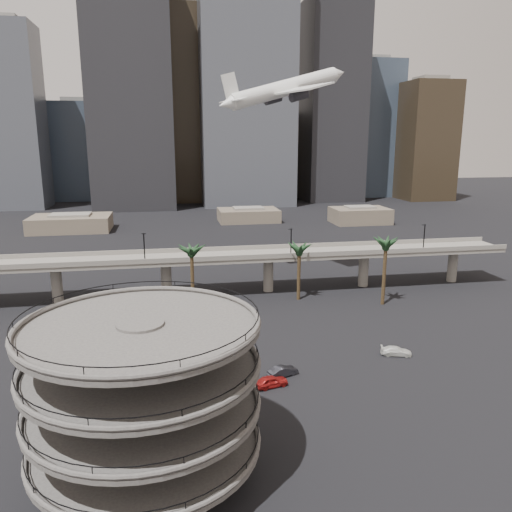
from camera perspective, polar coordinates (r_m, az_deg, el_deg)
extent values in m
plane|color=black|center=(59.00, 1.54, -20.33)|extent=(700.00, 700.00, 0.00)
cylinder|color=#494644|center=(50.61, -12.61, -16.21)|extent=(4.40, 4.40, 16.50)
cylinder|color=#494644|center=(52.79, -12.37, -20.22)|extent=(22.00, 22.00, 0.45)
torus|color=#494644|center=(52.53, -12.39, -19.78)|extent=(22.20, 22.20, 0.50)
torus|color=black|center=(52.11, -12.44, -19.05)|extent=(21.80, 21.80, 0.10)
cylinder|color=#494644|center=(50.72, -12.60, -16.44)|extent=(22.00, 22.00, 0.45)
torus|color=#494644|center=(50.49, -12.63, -15.97)|extent=(22.20, 22.20, 0.50)
torus|color=black|center=(50.11, -12.67, -15.17)|extent=(21.80, 21.80, 0.10)
cylinder|color=#494644|center=(48.89, -12.84, -12.35)|extent=(22.00, 22.00, 0.45)
torus|color=#494644|center=(48.69, -12.87, -11.85)|extent=(22.20, 22.20, 0.50)
torus|color=black|center=(48.36, -12.92, -10.99)|extent=(21.80, 21.80, 0.10)
cylinder|color=#494644|center=(47.32, -13.09, -7.97)|extent=(22.00, 22.00, 0.45)
torus|color=#494644|center=(47.15, -13.12, -7.43)|extent=(22.20, 22.20, 0.50)
torus|color=black|center=(46.88, -13.17, -6.52)|extent=(21.80, 21.80, 0.10)
cube|color=gray|center=(106.50, -4.39, -0.18)|extent=(130.00, 9.00, 0.90)
cube|color=gray|center=(101.94, -4.14, -0.26)|extent=(130.00, 0.30, 1.00)
cube|color=gray|center=(110.67, -4.63, 0.81)|extent=(130.00, 0.30, 1.00)
cylinder|color=gray|center=(109.50, -21.81, -3.00)|extent=(2.20, 2.20, 8.00)
cylinder|color=gray|center=(107.08, -10.22, -2.60)|extent=(2.20, 2.20, 8.00)
cylinder|color=gray|center=(109.13, 1.41, -2.09)|extent=(2.20, 2.20, 8.00)
cylinder|color=gray|center=(115.42, 12.18, -1.54)|extent=(2.20, 2.20, 8.00)
cylinder|color=gray|center=(125.30, 21.55, -1.01)|extent=(2.20, 2.20, 8.00)
cylinder|color=black|center=(101.47, -12.65, 0.89)|extent=(0.24, 0.24, 6.00)
cylinder|color=black|center=(104.41, 4.02, 1.52)|extent=(0.24, 0.24, 6.00)
cylinder|color=black|center=(115.35, 18.65, 1.98)|extent=(0.24, 0.24, 6.00)
cylinder|color=#46361E|center=(95.96, -7.27, -2.94)|extent=(0.70, 0.70, 12.15)
ellipsoid|color=#18351B|center=(94.38, -7.38, 0.84)|extent=(4.40, 4.40, 2.00)
cylinder|color=#46361E|center=(103.25, 4.91, -2.11)|extent=(0.70, 0.70, 10.80)
ellipsoid|color=#18351B|center=(101.88, 4.98, 1.04)|extent=(4.40, 4.40, 2.00)
cylinder|color=#46361E|center=(102.89, 14.44, -2.02)|extent=(0.70, 0.70, 12.60)
ellipsoid|color=#18351B|center=(101.38, 14.66, 1.64)|extent=(4.40, 4.40, 2.00)
cube|color=brown|center=(193.66, -20.39, 3.52)|extent=(28.00, 18.00, 5.50)
cube|color=gray|center=(193.20, -20.46, 4.44)|extent=(14.00, 9.00, 0.80)
cube|color=brown|center=(202.95, -0.88, 4.69)|extent=(24.00, 16.00, 5.00)
cube|color=gray|center=(202.55, -0.89, 5.50)|extent=(12.00, 8.00, 0.80)
cube|color=brown|center=(202.87, 11.79, 4.55)|extent=(22.00, 15.00, 6.00)
cube|color=gray|center=(202.40, 11.83, 5.50)|extent=(11.00, 7.50, 0.80)
cube|color=#464A53|center=(267.60, -26.05, 13.95)|extent=(26.00, 24.00, 84.09)
cube|color=gray|center=(272.58, -27.04, 23.02)|extent=(14.30, 13.20, 2.40)
cube|color=#344051|center=(296.63, -19.17, 11.20)|extent=(30.00, 30.00, 51.75)
cube|color=gray|center=(297.25, -19.58, 16.41)|extent=(16.50, 16.50, 2.40)
cube|color=black|center=(250.01, -14.24, 18.96)|extent=(38.00, 30.00, 118.59)
cube|color=#2F261A|center=(274.01, -7.21, 16.45)|extent=(28.00, 26.00, 97.03)
cube|color=gray|center=(281.31, -7.54, 26.60)|extent=(15.40, 14.30, 2.40)
cube|color=#464A53|center=(258.28, -1.15, 20.35)|extent=(45.00, 32.00, 129.37)
cube|color=#87765D|center=(295.56, 2.69, 11.27)|extent=(24.00, 24.00, 45.28)
cube|color=gray|center=(295.71, 2.74, 15.89)|extent=(13.20, 13.20, 2.40)
cube|color=black|center=(278.10, 8.78, 16.91)|extent=(30.00, 28.00, 102.42)
cube|color=#344051|center=(305.67, 12.40, 13.88)|extent=(34.00, 30.00, 75.47)
cube|color=gray|center=(308.78, 12.78, 21.12)|extent=(18.70, 16.50, 2.40)
cube|color=#2F261A|center=(293.69, 18.85, 12.27)|extent=(26.00, 26.00, 62.53)
cube|color=gray|center=(295.33, 19.34, 18.56)|extent=(14.30, 14.30, 2.40)
cube|color=#87765D|center=(309.64, -4.97, 10.93)|extent=(22.00, 22.00, 40.97)
cube|color=gray|center=(309.56, -5.05, 14.94)|extent=(12.10, 12.10, 2.40)
cylinder|color=white|center=(125.56, 3.37, 18.62)|extent=(29.07, 13.24, 11.22)
cone|color=white|center=(135.08, 9.41, 19.87)|extent=(5.52, 5.07, 4.61)
cone|color=white|center=(117.55, -3.44, 16.94)|extent=(5.28, 4.63, 4.20)
cube|color=white|center=(125.03, 3.02, 18.24)|extent=(16.69, 32.03, 2.11)
cube|color=white|center=(118.47, -2.57, 17.38)|extent=(5.82, 10.77, 0.90)
cube|color=white|center=(118.37, -2.93, 18.76)|extent=(4.60, 1.90, 6.46)
cylinder|color=#29292F|center=(130.30, 1.94, 17.47)|extent=(5.24, 3.57, 3.17)
cylinder|color=#29292F|center=(120.57, 4.93, 17.78)|extent=(5.24, 3.57, 3.17)
imported|color=maroon|center=(69.30, 1.75, -14.12)|extent=(4.88, 2.85, 1.56)
imported|color=black|center=(72.15, 3.09, -13.02)|extent=(4.72, 3.06, 1.47)
imported|color=silver|center=(81.34, 15.73, -10.41)|extent=(5.04, 3.20, 1.36)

